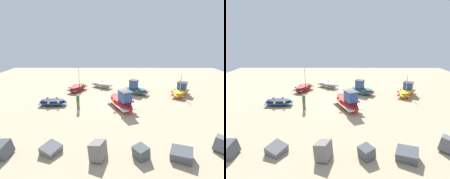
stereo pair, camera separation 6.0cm
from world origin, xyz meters
The scene contains 9 objects.
ground_plane centered at (0.00, 0.00, 0.00)m, with size 47.29×47.29×0.00m, color tan.
fishing_boat_0 centered at (1.92, -7.32, 0.43)m, with size 3.37×2.98×0.81m.
fishing_boat_1 centered at (7.05, -0.16, 0.39)m, with size 3.10×1.66×0.82m.
fishing_boat_2 centered at (-0.64, 0.59, 0.75)m, with size 3.36×4.94×2.28m.
fishing_boat_3 centered at (-8.66, -3.69, 0.56)m, with size 3.33×4.11×2.83m.
fishing_boat_4 centered at (-2.77, -4.23, 0.60)m, with size 3.65×2.90×1.92m.
fishing_boat_5 centered at (5.23, -5.51, 0.47)m, with size 2.62×3.58×3.70m.
person_walking centered at (3.97, 1.02, 1.02)m, with size 0.32×0.32×1.76m.
breakwater_rocks centered at (-0.45, 8.59, 0.42)m, with size 20.36×2.57×1.40m.
Camera 1 is at (0.34, 18.79, 7.80)m, focal length 28.84 mm.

